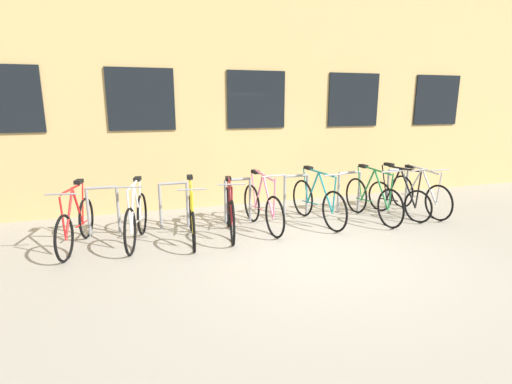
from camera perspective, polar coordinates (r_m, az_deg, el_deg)
ground_plane at (r=6.04m, az=9.35°, el=-8.92°), size 42.00×42.00×0.00m
storefront_building at (r=11.05m, az=-4.14°, el=15.11°), size 28.00×5.17×5.29m
bike_rack at (r=7.49m, az=1.73°, el=-0.29°), size 6.54×0.05×0.87m
bicycle_green at (r=7.88m, az=16.86°, el=-1.01°), size 0.44×1.83×1.07m
bicycle_maroon at (r=6.70m, az=-3.87°, el=-2.97°), size 0.45×1.71×1.01m
bicycle_white at (r=6.57m, az=-17.33°, el=-3.86°), size 0.50×1.66×1.06m
bicycle_red at (r=6.70m, az=-25.16°, el=-4.31°), size 0.49×1.69×1.05m
bicycle_silver at (r=8.68m, az=23.05°, el=-0.35°), size 0.44×1.77×1.01m
bicycle_pink at (r=7.00m, az=0.97°, el=-2.22°), size 0.44×1.75×1.09m
bicycle_black at (r=8.29m, az=20.32°, el=-0.82°), size 0.48×1.58×1.06m
bicycle_yellow at (r=6.54m, az=-9.48°, el=-3.77°), size 0.44×1.72×1.05m
bicycle_teal at (r=7.42m, az=9.11°, el=-1.45°), size 0.44×1.83×1.06m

